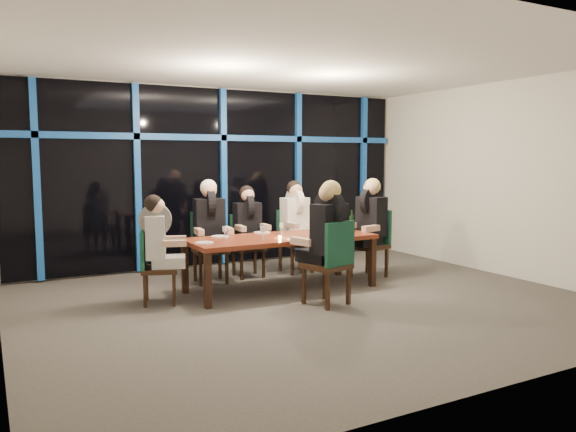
# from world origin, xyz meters

# --- Properties ---
(room) EXTENTS (7.04, 7.00, 3.02)m
(room) POSITION_xyz_m (0.00, 0.00, 2.02)
(room) COLOR #504C47
(room) RESTS_ON ground
(window_wall) EXTENTS (6.86, 0.43, 2.94)m
(window_wall) POSITION_xyz_m (0.01, 2.93, 1.55)
(window_wall) COLOR black
(window_wall) RESTS_ON ground
(dining_table) EXTENTS (2.60, 1.00, 0.75)m
(dining_table) POSITION_xyz_m (0.00, 0.80, 0.68)
(dining_table) COLOR maroon
(dining_table) RESTS_ON ground
(chair_far_left) EXTENTS (0.53, 0.53, 1.03)m
(chair_far_left) POSITION_xyz_m (-0.69, 1.78, 0.58)
(chair_far_left) COLOR black
(chair_far_left) RESTS_ON ground
(chair_far_mid) EXTENTS (0.47, 0.47, 0.96)m
(chair_far_mid) POSITION_xyz_m (-0.04, 1.87, 0.53)
(chair_far_mid) COLOR black
(chair_far_mid) RESTS_ON ground
(chair_far_right) EXTENTS (0.48, 0.48, 1.00)m
(chair_far_right) POSITION_xyz_m (0.76, 1.83, 0.56)
(chair_far_right) COLOR black
(chair_far_right) RESTS_ON ground
(chair_end_left) EXTENTS (0.55, 0.55, 0.94)m
(chair_end_left) POSITION_xyz_m (-1.77, 0.90, 0.52)
(chair_end_left) COLOR black
(chair_end_left) RESTS_ON ground
(chair_end_right) EXTENTS (0.57, 0.57, 1.03)m
(chair_end_right) POSITION_xyz_m (1.65, 0.90, 0.58)
(chair_end_right) COLOR black
(chair_end_right) RESTS_ON ground
(chair_near_mid) EXTENTS (0.61, 0.61, 1.06)m
(chair_near_mid) POSITION_xyz_m (0.16, -0.25, 0.59)
(chair_near_mid) COLOR black
(chair_near_mid) RESTS_ON ground
(diner_far_left) EXTENTS (0.55, 0.67, 1.01)m
(diner_far_left) POSITION_xyz_m (-0.70, 1.70, 0.98)
(diner_far_left) COLOR black
(diner_far_left) RESTS_ON ground
(diner_far_mid) EXTENTS (0.49, 0.61, 0.93)m
(diner_far_mid) POSITION_xyz_m (-0.05, 1.79, 0.92)
(diner_far_mid) COLOR black
(diner_far_mid) RESTS_ON ground
(diner_far_right) EXTENTS (0.51, 0.63, 0.97)m
(diner_far_right) POSITION_xyz_m (0.77, 1.74, 0.95)
(diner_far_right) COLOR white
(diner_far_right) RESTS_ON ground
(diner_end_left) EXTENTS (0.64, 0.56, 0.91)m
(diner_end_left) POSITION_xyz_m (-1.69, 0.87, 0.90)
(diner_end_left) COLOR black
(diner_end_left) RESTS_ON ground
(diner_end_right) EXTENTS (0.69, 0.58, 1.01)m
(diner_end_right) POSITION_xyz_m (1.57, 0.88, 0.99)
(diner_end_right) COLOR black
(diner_end_right) RESTS_ON ground
(diner_near_mid) EXTENTS (0.61, 0.72, 1.03)m
(diner_near_mid) POSITION_xyz_m (0.13, -0.17, 1.01)
(diner_near_mid) COLOR black
(diner_near_mid) RESTS_ON ground
(plate_far_left) EXTENTS (0.24, 0.24, 0.01)m
(plate_far_left) POSITION_xyz_m (-0.77, 1.14, 0.76)
(plate_far_left) COLOR white
(plate_far_left) RESTS_ON dining_table
(plate_far_mid) EXTENTS (0.24, 0.24, 0.01)m
(plate_far_mid) POSITION_xyz_m (-0.08, 1.23, 0.76)
(plate_far_mid) COLOR white
(plate_far_mid) RESTS_ON dining_table
(plate_far_right) EXTENTS (0.24, 0.24, 0.01)m
(plate_far_right) POSITION_xyz_m (0.79, 1.18, 0.76)
(plate_far_right) COLOR white
(plate_far_right) RESTS_ON dining_table
(plate_end_left) EXTENTS (0.24, 0.24, 0.01)m
(plate_end_left) POSITION_xyz_m (-1.15, 0.70, 0.76)
(plate_end_left) COLOR white
(plate_end_left) RESTS_ON dining_table
(plate_end_right) EXTENTS (0.24, 0.24, 0.01)m
(plate_end_right) POSITION_xyz_m (1.02, 0.76, 0.76)
(plate_end_right) COLOR white
(plate_end_right) RESTS_ON dining_table
(plate_near_mid) EXTENTS (0.24, 0.24, 0.01)m
(plate_near_mid) POSITION_xyz_m (-0.02, 0.38, 0.76)
(plate_near_mid) COLOR white
(plate_near_mid) RESTS_ON dining_table
(wine_bottle) EXTENTS (0.07, 0.07, 0.32)m
(wine_bottle) POSITION_xyz_m (1.15, 0.75, 0.87)
(wine_bottle) COLOR black
(wine_bottle) RESTS_ON dining_table
(water_pitcher) EXTENTS (0.12, 0.11, 0.20)m
(water_pitcher) POSITION_xyz_m (0.65, 0.55, 0.85)
(water_pitcher) COLOR white
(water_pitcher) RESTS_ON dining_table
(tea_light) EXTENTS (0.05, 0.05, 0.03)m
(tea_light) POSITION_xyz_m (-0.10, 0.65, 0.77)
(tea_light) COLOR #FFA54C
(tea_light) RESTS_ON dining_table
(wine_glass_a) EXTENTS (0.07, 0.07, 0.18)m
(wine_glass_a) POSITION_xyz_m (-0.36, 0.63, 0.88)
(wine_glass_a) COLOR silver
(wine_glass_a) RESTS_ON dining_table
(wine_glass_b) EXTENTS (0.06, 0.06, 0.16)m
(wine_glass_b) POSITION_xyz_m (0.10, 0.97, 0.87)
(wine_glass_b) COLOR white
(wine_glass_b) RESTS_ON dining_table
(wine_glass_c) EXTENTS (0.07, 0.07, 0.19)m
(wine_glass_c) POSITION_xyz_m (0.47, 0.81, 0.89)
(wine_glass_c) COLOR silver
(wine_glass_c) RESTS_ON dining_table
(wine_glass_d) EXTENTS (0.06, 0.06, 0.16)m
(wine_glass_d) POSITION_xyz_m (-0.76, 0.98, 0.87)
(wine_glass_d) COLOR silver
(wine_glass_d) RESTS_ON dining_table
(wine_glass_e) EXTENTS (0.07, 0.07, 0.18)m
(wine_glass_e) POSITION_xyz_m (0.94, 0.96, 0.88)
(wine_glass_e) COLOR silver
(wine_glass_e) RESTS_ON dining_table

